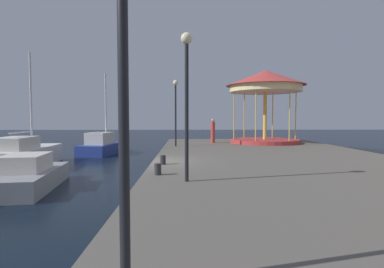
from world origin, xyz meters
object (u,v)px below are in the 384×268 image
carousel (265,88)px  person_near_carousel (213,131)px  bollard_center (158,169)px  bollard_south (163,160)px  sailboat_white (24,155)px  lamp_post_far_end (176,102)px  motorboat_grey (27,176)px  lamp_post_near_edge (123,32)px  sailboat_blue (102,146)px  lamp_post_mid_promenade (187,81)px

carousel → person_near_carousel: carousel is taller
bollard_center → bollard_south: same height
sailboat_white → carousel: sailboat_white is taller
carousel → lamp_post_far_end: carousel is taller
sailboat_white → motorboat_grey: bearing=-61.4°
sailboat_white → lamp_post_near_edge: sailboat_white is taller
sailboat_white → carousel: size_ratio=1.06×
sailboat_white → carousel: 17.52m
lamp_post_far_end → person_near_carousel: lamp_post_far_end is taller
sailboat_blue → lamp_post_far_end: (5.80, -2.37, 3.30)m
sailboat_blue → carousel: carousel is taller
sailboat_blue → person_near_carousel: (8.70, 0.65, 1.08)m
lamp_post_mid_promenade → motorboat_grey: bearing=158.2°
bollard_center → carousel: bearing=61.7°
sailboat_blue → bollard_south: (5.52, -10.80, 0.36)m
lamp_post_mid_promenade → bollard_center: bearing=132.4°
motorboat_grey → bollard_center: motorboat_grey is taller
sailboat_white → lamp_post_mid_promenade: size_ratio=1.45×
sailboat_blue → bollard_south: sailboat_blue is taller
carousel → bollard_south: (-7.34, -11.22, -4.15)m
carousel → bollard_center: size_ratio=15.66×
lamp_post_near_edge → person_near_carousel: 21.21m
carousel → bollard_south: size_ratio=15.66×
bollard_center → sailboat_blue: bearing=112.7°
motorboat_grey → bollard_south: size_ratio=12.19×
sailboat_white → lamp_post_mid_promenade: 12.48m
sailboat_blue → bollard_center: size_ratio=15.83×
motorboat_grey → bollard_center: size_ratio=12.19×
motorboat_grey → lamp_post_mid_promenade: lamp_post_mid_promenade is taller
lamp_post_mid_promenade → sailboat_white: bearing=139.4°
lamp_post_mid_promenade → carousel: bearing=66.7°
motorboat_grey → person_near_carousel: person_near_carousel is taller
lamp_post_mid_promenade → bollard_center: lamp_post_mid_promenade is taller
lamp_post_near_edge → motorboat_grey: bearing=123.1°
lamp_post_mid_promenade → person_near_carousel: lamp_post_mid_promenade is taller
motorboat_grey → lamp_post_mid_promenade: (6.23, -2.49, 3.39)m
lamp_post_near_edge → lamp_post_mid_promenade: 6.01m
lamp_post_near_edge → sailboat_white: bearing=121.4°
sailboat_white → sailboat_blue: (2.64, 6.45, -0.07)m
carousel → bollard_south: carousel is taller
bollard_south → person_near_carousel: bearing=74.5°
lamp_post_near_edge → bollard_center: size_ratio=10.58×
sailboat_white → bollard_center: bearing=-39.7°
lamp_post_far_end → carousel: bearing=21.6°
carousel → bollard_center: 16.02m
carousel → sailboat_white: bearing=-156.1°
bollard_south → lamp_post_near_edge: bearing=-88.4°
carousel → bollard_center: (-7.33, -13.63, -4.15)m
lamp_post_near_edge → bollard_south: 9.84m
sailboat_blue → person_near_carousel: 8.79m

